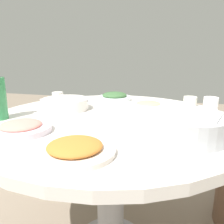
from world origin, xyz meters
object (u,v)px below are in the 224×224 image
tea_cup_side (58,96)px  dish_shrimp (21,127)px  soup_bowl (65,104)px  dish_noodles (148,105)px  tea_cup_far (190,102)px  rice_bowl (185,125)px  tea_cup_near (211,104)px  round_dining_table (110,143)px  dish_tofu_braise (76,149)px  dish_greens (115,97)px

tea_cup_side → dish_shrimp: bearing=14.6°
soup_bowl → dish_noodles: soup_bowl is taller
dish_noodles → tea_cup_far: 0.24m
rice_bowl → tea_cup_far: (-0.51, 0.05, -0.02)m
tea_cup_near → dish_shrimp: bearing=-54.3°
soup_bowl → round_dining_table: bearing=70.2°
rice_bowl → tea_cup_far: rice_bowl is taller
round_dining_table → dish_tofu_braise: (0.41, 0.00, 0.14)m
round_dining_table → dish_greens: 0.44m
round_dining_table → tea_cup_side: 0.56m
dish_greens → rice_bowl: bearing=35.5°
round_dining_table → dish_tofu_braise: 0.43m
dish_shrimp → dish_greens: dish_greens is taller
dish_tofu_braise → dish_shrimp: bearing=-114.9°
round_dining_table → tea_cup_near: (-0.26, 0.47, 0.16)m
soup_bowl → tea_cup_side: soup_bowl is taller
soup_bowl → dish_greens: 0.36m
soup_bowl → dish_noodles: 0.45m
round_dining_table → dish_greens: (-0.41, -0.08, 0.15)m
dish_noodles → dish_tofu_braise: size_ratio=0.78×
rice_bowl → dish_noodles: 0.45m
dish_noodles → tea_cup_near: (-0.01, 0.32, 0.02)m
rice_bowl → soup_bowl: bearing=-113.7°
soup_bowl → dish_shrimp: size_ratio=1.16×
dish_noodles → tea_cup_side: size_ratio=2.73×
dish_greens → soup_bowl: bearing=-32.3°
soup_bowl → dish_tofu_braise: (0.51, 0.28, -0.01)m
rice_bowl → tea_cup_near: bearing=161.4°
soup_bowl → dish_greens: (-0.31, 0.19, -0.01)m
soup_bowl → tea_cup_far: soup_bowl is taller
dish_greens → dish_tofu_braise: size_ratio=0.85×
round_dining_table → dish_noodles: (-0.25, 0.15, 0.14)m
round_dining_table → tea_cup_side: size_ratio=16.62×
rice_bowl → dish_greens: size_ratio=1.47×
round_dining_table → dish_noodles: size_ratio=6.09×
rice_bowl → dish_shrimp: (0.11, -0.61, -0.03)m
tea_cup_near → rice_bowl: bearing=-18.6°
tea_cup_side → tea_cup_near: bearing=86.5°
dish_greens → dish_shrimp: bearing=-16.2°
dish_noodles → dish_tofu_braise: (0.66, -0.15, 0.00)m
tea_cup_far → tea_cup_side: tea_cup_far is taller
rice_bowl → dish_shrimp: rice_bowl is taller
soup_bowl → tea_cup_side: bearing=-143.9°
tea_cup_far → dish_greens: bearing=-97.7°
rice_bowl → tea_cup_far: size_ratio=4.20×
round_dining_table → soup_bowl: bearing=-109.8°
dish_greens → dish_tofu_braise: 0.82m
dish_shrimp → tea_cup_near: bearing=125.7°
dish_shrimp → tea_cup_side: (-0.59, -0.16, 0.01)m
soup_bowl → dish_shrimp: 0.38m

